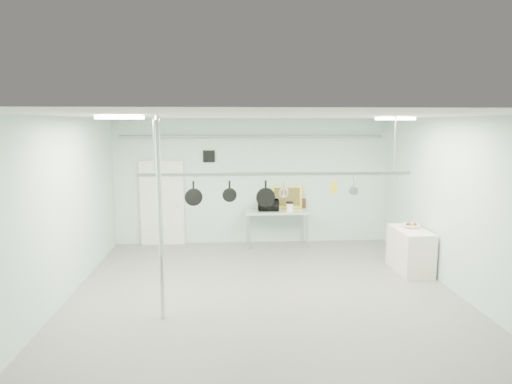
{
  "coord_description": "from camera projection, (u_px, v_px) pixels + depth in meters",
  "views": [
    {
      "loc": [
        -0.68,
        -7.59,
        3.08
      ],
      "look_at": [
        -0.11,
        1.0,
        1.78
      ],
      "focal_mm": 32.0,
      "sensor_mm": 36.0,
      "label": 1
    }
  ],
  "objects": [
    {
      "name": "saucepan",
      "position": [
        354.0,
        187.0,
        8.1
      ],
      "size": [
        0.17,
        0.12,
        0.28
      ],
      "primitive_type": null,
      "rotation": [
        0.0,
        0.0,
        0.18
      ],
      "color": "silver",
      "rests_on": "pot_rack"
    },
    {
      "name": "side_cabinet",
      "position": [
        410.0,
        250.0,
        9.52
      ],
      "size": [
        0.6,
        1.2,
        0.9
      ],
      "primitive_type": "cube",
      "color": "silver",
      "rests_on": "floor"
    },
    {
      "name": "back_wall",
      "position": [
        252.0,
        181.0,
        11.69
      ],
      "size": [
        7.0,
        0.02,
        3.2
      ],
      "primitive_type": "cube",
      "color": "#AACCC1",
      "rests_on": "floor"
    },
    {
      "name": "chrome_pole",
      "position": [
        160.0,
        220.0,
        7.05
      ],
      "size": [
        0.08,
        0.08,
        3.2
      ],
      "primitive_type": "cylinder",
      "color": "silver",
      "rests_on": "floor"
    },
    {
      "name": "prep_table",
      "position": [
        277.0,
        213.0,
        11.46
      ],
      "size": [
        1.6,
        0.7,
        0.91
      ],
      "color": "#ABCABB",
      "rests_on": "floor"
    },
    {
      "name": "pot_rack",
      "position": [
        276.0,
        172.0,
        7.97
      ],
      "size": [
        4.8,
        0.06,
        1.0
      ],
      "color": "#B7B7BC",
      "rests_on": "ceiling"
    },
    {
      "name": "skillet_right",
      "position": [
        266.0,
        193.0,
        8.01
      ],
      "size": [
        0.34,
        0.09,
        0.45
      ],
      "primitive_type": null,
      "rotation": [
        0.0,
        0.0,
        0.1
      ],
      "color": "black",
      "rests_on": "pot_rack"
    },
    {
      "name": "painting_large",
      "position": [
        287.0,
        197.0,
        11.72
      ],
      "size": [
        0.79,
        0.18,
        0.58
      ],
      "primitive_type": "cube",
      "rotation": [
        -0.14,
        0.0,
        -0.07
      ],
      "color": "yellow",
      "rests_on": "prep_table"
    },
    {
      "name": "floor",
      "position": [
        266.0,
        300.0,
        7.99
      ],
      "size": [
        8.0,
        8.0,
        0.0
      ],
      "primitive_type": "plane",
      "color": "gray",
      "rests_on": "ground"
    },
    {
      "name": "grater",
      "position": [
        334.0,
        187.0,
        8.08
      ],
      "size": [
        0.1,
        0.02,
        0.25
      ],
      "primitive_type": null,
      "rotation": [
        0.0,
        0.0,
        0.01
      ],
      "color": "gold",
      "rests_on": "pot_rack"
    },
    {
      "name": "door",
      "position": [
        162.0,
        204.0,
        11.57
      ],
      "size": [
        1.1,
        0.1,
        2.2
      ],
      "primitive_type": "cube",
      "color": "silver",
      "rests_on": "floor"
    },
    {
      "name": "fruit_bowl",
      "position": [
        411.0,
        226.0,
        9.57
      ],
      "size": [
        0.37,
        0.37,
        0.08
      ],
      "primitive_type": "imported",
      "rotation": [
        0.0,
        0.0,
        -0.11
      ],
      "color": "white",
      "rests_on": "side_cabinet"
    },
    {
      "name": "conduit_pipe",
      "position": [
        253.0,
        136.0,
        11.43
      ],
      "size": [
        6.6,
        0.07,
        0.07
      ],
      "primitive_type": "cylinder",
      "rotation": [
        0.0,
        1.57,
        0.0
      ],
      "color": "gray",
      "rests_on": "back_wall"
    },
    {
      "name": "ceiling",
      "position": [
        266.0,
        116.0,
        7.52
      ],
      "size": [
        7.0,
        8.0,
        0.02
      ],
      "primitive_type": "cube",
      "color": "silver",
      "rests_on": "back_wall"
    },
    {
      "name": "right_wall",
      "position": [
        464.0,
        208.0,
        7.98
      ],
      "size": [
        0.02,
        8.0,
        3.2
      ],
      "primitive_type": "cube",
      "color": "#AACCC1",
      "rests_on": "floor"
    },
    {
      "name": "painting_small",
      "position": [
        300.0,
        203.0,
        11.77
      ],
      "size": [
        0.31,
        0.11,
        0.25
      ],
      "primitive_type": "cube",
      "rotation": [
        -0.17,
        0.0,
        0.08
      ],
      "color": "#352012",
      "rests_on": "prep_table"
    },
    {
      "name": "fruit_cluster",
      "position": [
        411.0,
        224.0,
        9.57
      ],
      "size": [
        0.24,
        0.24,
        0.09
      ],
      "primitive_type": null,
      "color": "#9A120E",
      "rests_on": "fruit_bowl"
    },
    {
      "name": "light_panel_left",
      "position": [
        120.0,
        117.0,
        6.59
      ],
      "size": [
        0.65,
        0.3,
        0.05
      ],
      "primitive_type": "cube",
      "color": "white",
      "rests_on": "ceiling"
    },
    {
      "name": "coffee_canister",
      "position": [
        290.0,
        208.0,
        11.3
      ],
      "size": [
        0.21,
        0.21,
        0.21
      ],
      "primitive_type": "cylinder",
      "rotation": [
        0.0,
        0.0,
        -0.26
      ],
      "color": "white",
      "rests_on": "prep_table"
    },
    {
      "name": "whisk",
      "position": [
        284.0,
        189.0,
        8.02
      ],
      "size": [
        0.19,
        0.19,
        0.31
      ],
      "primitive_type": null,
      "rotation": [
        0.0,
        0.0,
        0.1
      ],
      "color": "silver",
      "rests_on": "pot_rack"
    },
    {
      "name": "skillet_left",
      "position": [
        194.0,
        193.0,
        7.93
      ],
      "size": [
        0.31,
        0.12,
        0.42
      ],
      "primitive_type": null,
      "rotation": [
        0.0,
        0.0,
        0.18
      ],
      "color": "black",
      "rests_on": "pot_rack"
    },
    {
      "name": "light_panel_right",
      "position": [
        395.0,
        119.0,
        8.27
      ],
      "size": [
        0.65,
        0.3,
        0.05
      ],
      "primitive_type": "cube",
      "color": "white",
      "rests_on": "ceiling"
    },
    {
      "name": "skillet_mid",
      "position": [
        230.0,
        191.0,
        7.96
      ],
      "size": [
        0.25,
        0.07,
        0.35
      ],
      "primitive_type": null,
      "rotation": [
        0.0,
        0.0,
        0.03
      ],
      "color": "black",
      "rests_on": "pot_rack"
    },
    {
      "name": "wall_vent",
      "position": [
        209.0,
        156.0,
        11.5
      ],
      "size": [
        0.3,
        0.04,
        0.3
      ],
      "primitive_type": "cube",
      "color": "black",
      "rests_on": "back_wall"
    },
    {
      "name": "microwave",
      "position": [
        268.0,
        205.0,
        11.43
      ],
      "size": [
        0.51,
        0.35,
        0.28
      ],
      "primitive_type": "imported",
      "rotation": [
        0.0,
        0.0,
        3.14
      ],
      "color": "black",
      "rests_on": "prep_table"
    }
  ]
}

